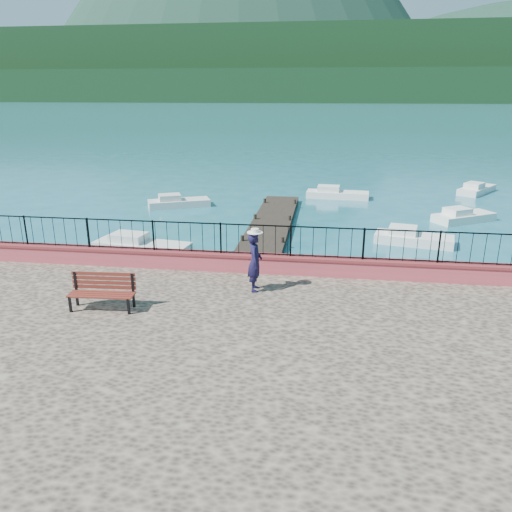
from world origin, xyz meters
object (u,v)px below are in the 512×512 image
(boat_2, at_px, (464,214))
(boat_3, at_px, (179,200))
(park_bench, at_px, (103,299))
(boat_4, at_px, (338,192))
(person, at_px, (255,262))
(boat_1, at_px, (414,235))
(boat_5, at_px, (477,187))
(boat_0, at_px, (142,243))

(boat_2, xyz_separation_m, boat_3, (-16.11, 1.29, 0.00))
(park_bench, xyz_separation_m, boat_4, (6.41, 21.15, -1.09))
(person, bearing_deg, park_bench, 110.23)
(boat_1, xyz_separation_m, boat_3, (-12.81, 5.93, 0.00))
(park_bench, bearing_deg, boat_4, 69.70)
(person, height_order, boat_2, person)
(boat_2, bearing_deg, person, -155.15)
(boat_2, height_order, boat_3, same)
(boat_1, relative_size, boat_3, 0.95)
(person, relative_size, boat_3, 0.47)
(boat_3, relative_size, boat_5, 0.99)
(boat_2, height_order, boat_5, same)
(park_bench, distance_m, boat_3, 17.52)
(boat_1, xyz_separation_m, boat_5, (6.12, 12.90, 0.00))
(park_bench, xyz_separation_m, boat_5, (15.86, 24.19, -1.09))
(boat_2, bearing_deg, boat_1, -157.19)
(person, xyz_separation_m, boat_0, (-5.89, 6.56, -1.66))
(person, relative_size, boat_5, 0.47)
(boat_1, bearing_deg, boat_0, -153.91)
(boat_0, distance_m, boat_5, 23.92)
(boat_0, bearing_deg, person, -39.71)
(person, xyz_separation_m, boat_3, (-6.85, 15.36, -1.66))
(park_bench, height_order, boat_5, park_bench)
(person, distance_m, boat_0, 8.97)
(boat_3, xyz_separation_m, boat_4, (9.49, 3.93, 0.00))
(boat_1, relative_size, boat_4, 0.86)
(boat_0, xyz_separation_m, boat_4, (8.54, 12.73, 0.00))
(boat_5, bearing_deg, park_bench, -177.88)
(boat_1, xyz_separation_m, boat_2, (3.30, 4.64, 0.00))
(person, height_order, boat_0, person)
(boat_0, distance_m, boat_2, 16.91)
(boat_4, bearing_deg, person, -93.56)
(park_bench, distance_m, boat_5, 28.94)
(park_bench, xyz_separation_m, person, (3.76, 1.86, 0.57))
(boat_2, bearing_deg, boat_0, 174.57)
(boat_1, relative_size, boat_2, 1.01)
(boat_3, bearing_deg, boat_1, -49.09)
(boat_5, bearing_deg, boat_3, 145.58)
(person, height_order, boat_4, person)
(boat_3, bearing_deg, boat_4, -1.76)
(boat_0, height_order, boat_1, same)
(boat_2, bearing_deg, boat_3, 143.64)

